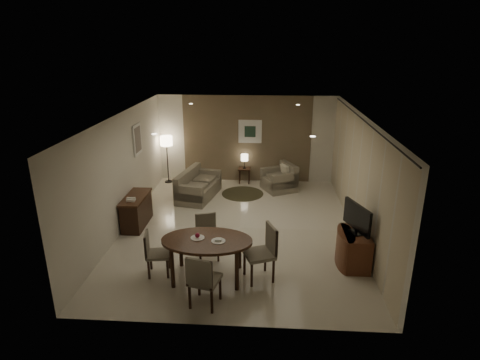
# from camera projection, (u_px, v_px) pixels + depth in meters

# --- Properties ---
(room_shell) EXTENTS (5.50, 7.00, 2.70)m
(room_shell) POSITION_uv_depth(u_px,v_px,m) (241.00, 169.00, 9.56)
(room_shell) COLOR beige
(room_shell) RESTS_ON ground
(taupe_accent) EXTENTS (3.96, 0.03, 2.70)m
(taupe_accent) POSITION_uv_depth(u_px,v_px,m) (247.00, 139.00, 12.47)
(taupe_accent) COLOR brown
(taupe_accent) RESTS_ON wall_back
(curtain_wall) EXTENTS (0.08, 6.70, 2.58)m
(curtain_wall) POSITION_uv_depth(u_px,v_px,m) (358.00, 178.00, 9.03)
(curtain_wall) COLOR beige
(curtain_wall) RESTS_ON wall_right
(curtain_rod) EXTENTS (0.03, 6.80, 0.03)m
(curtain_rod) POSITION_uv_depth(u_px,v_px,m) (364.00, 120.00, 8.60)
(curtain_rod) COLOR black
(curtain_rod) RESTS_ON wall_right
(art_back_frame) EXTENTS (0.72, 0.03, 0.72)m
(art_back_frame) POSITION_uv_depth(u_px,v_px,m) (250.00, 131.00, 12.36)
(art_back_frame) COLOR silver
(art_back_frame) RESTS_ON wall_back
(art_back_canvas) EXTENTS (0.34, 0.01, 0.34)m
(art_back_canvas) POSITION_uv_depth(u_px,v_px,m) (250.00, 132.00, 12.34)
(art_back_canvas) COLOR #1C3323
(art_back_canvas) RESTS_ON wall_back
(art_left_frame) EXTENTS (0.03, 0.60, 0.80)m
(art_left_frame) POSITION_uv_depth(u_px,v_px,m) (137.00, 139.00, 10.32)
(art_left_frame) COLOR silver
(art_left_frame) RESTS_ON wall_left
(art_left_canvas) EXTENTS (0.01, 0.46, 0.64)m
(art_left_canvas) POSITION_uv_depth(u_px,v_px,m) (138.00, 139.00, 10.32)
(art_left_canvas) COLOR gray
(art_left_canvas) RESTS_ON wall_left
(downlight_nl) EXTENTS (0.10, 0.10, 0.01)m
(downlight_nl) POSITION_uv_depth(u_px,v_px,m) (154.00, 134.00, 7.14)
(downlight_nl) COLOR white
(downlight_nl) RESTS_ON ceiling
(downlight_nr) EXTENTS (0.10, 0.10, 0.01)m
(downlight_nr) POSITION_uv_depth(u_px,v_px,m) (313.00, 136.00, 6.96)
(downlight_nr) COLOR white
(downlight_nr) RESTS_ON ceiling
(downlight_fl) EXTENTS (0.10, 0.10, 0.01)m
(downlight_fl) POSITION_uv_depth(u_px,v_px,m) (191.00, 104.00, 10.53)
(downlight_fl) COLOR white
(downlight_fl) RESTS_ON ceiling
(downlight_fr) EXTENTS (0.10, 0.10, 0.01)m
(downlight_fr) POSITION_uv_depth(u_px,v_px,m) (298.00, 105.00, 10.35)
(downlight_fr) COLOR white
(downlight_fr) RESTS_ON ceiling
(console_desk) EXTENTS (0.48, 1.20, 0.75)m
(console_desk) POSITION_uv_depth(u_px,v_px,m) (137.00, 211.00, 9.66)
(console_desk) COLOR #4D2A18
(console_desk) RESTS_ON floor
(telephone) EXTENTS (0.20, 0.14, 0.09)m
(telephone) POSITION_uv_depth(u_px,v_px,m) (131.00, 199.00, 9.24)
(telephone) COLOR white
(telephone) RESTS_ON console_desk
(tv_cabinet) EXTENTS (0.48, 0.90, 0.70)m
(tv_cabinet) POSITION_uv_depth(u_px,v_px,m) (355.00, 249.00, 7.96)
(tv_cabinet) COLOR brown
(tv_cabinet) RESTS_ON floor
(flat_tv) EXTENTS (0.36, 0.85, 0.60)m
(flat_tv) POSITION_uv_depth(u_px,v_px,m) (357.00, 218.00, 7.74)
(flat_tv) COLOR black
(flat_tv) RESTS_ON tv_cabinet
(dining_table) EXTENTS (1.69, 1.06, 0.79)m
(dining_table) POSITION_uv_depth(u_px,v_px,m) (207.00, 259.00, 7.51)
(dining_table) COLOR #4D2A18
(dining_table) RESTS_ON floor
(chair_near) EXTENTS (0.58, 0.58, 0.99)m
(chair_near) POSITION_uv_depth(u_px,v_px,m) (205.00, 279.00, 6.70)
(chair_near) COLOR gray
(chair_near) RESTS_ON floor
(chair_far) EXTENTS (0.55, 0.55, 0.91)m
(chair_far) POSITION_uv_depth(u_px,v_px,m) (208.00, 238.00, 8.16)
(chair_far) COLOR gray
(chair_far) RESTS_ON floor
(chair_left) EXTENTS (0.49, 0.49, 0.87)m
(chair_left) POSITION_uv_depth(u_px,v_px,m) (158.00, 254.00, 7.61)
(chair_left) COLOR gray
(chair_left) RESTS_ON floor
(chair_right) EXTENTS (0.66, 0.66, 1.06)m
(chair_right) POSITION_uv_depth(u_px,v_px,m) (259.00, 254.00, 7.42)
(chair_right) COLOR gray
(chair_right) RESTS_ON floor
(plate_a) EXTENTS (0.26, 0.26, 0.02)m
(plate_a) POSITION_uv_depth(u_px,v_px,m) (198.00, 238.00, 7.43)
(plate_a) COLOR white
(plate_a) RESTS_ON dining_table
(plate_b) EXTENTS (0.26, 0.26, 0.02)m
(plate_b) POSITION_uv_depth(u_px,v_px,m) (218.00, 241.00, 7.31)
(plate_b) COLOR white
(plate_b) RESTS_ON dining_table
(fruit_apple) EXTENTS (0.09, 0.09, 0.09)m
(fruit_apple) POSITION_uv_depth(u_px,v_px,m) (197.00, 235.00, 7.41)
(fruit_apple) COLOR maroon
(fruit_apple) RESTS_ON plate_a
(napkin) EXTENTS (0.12, 0.08, 0.03)m
(napkin) POSITION_uv_depth(u_px,v_px,m) (218.00, 240.00, 7.31)
(napkin) COLOR white
(napkin) RESTS_ON plate_b
(round_rug) EXTENTS (1.22, 1.22, 0.01)m
(round_rug) POSITION_uv_depth(u_px,v_px,m) (243.00, 194.00, 11.76)
(round_rug) COLOR #443F26
(round_rug) RESTS_ON floor
(sofa) EXTENTS (1.79, 1.15, 0.78)m
(sofa) POSITION_uv_depth(u_px,v_px,m) (199.00, 184.00, 11.39)
(sofa) COLOR gray
(sofa) RESTS_ON floor
(armchair) EXTENTS (1.15, 1.17, 0.79)m
(armchair) POSITION_uv_depth(u_px,v_px,m) (279.00, 177.00, 11.95)
(armchair) COLOR gray
(armchair) RESTS_ON floor
(side_table) EXTENTS (0.37, 0.37, 0.47)m
(side_table) POSITION_uv_depth(u_px,v_px,m) (244.00, 175.00, 12.62)
(side_table) COLOR black
(side_table) RESTS_ON floor
(table_lamp) EXTENTS (0.22, 0.22, 0.50)m
(table_lamp) POSITION_uv_depth(u_px,v_px,m) (244.00, 161.00, 12.46)
(table_lamp) COLOR #FFEAC1
(table_lamp) RESTS_ON side_table
(floor_lamp) EXTENTS (0.38, 0.38, 1.48)m
(floor_lamp) POSITION_uv_depth(u_px,v_px,m) (167.00, 160.00, 12.50)
(floor_lamp) COLOR #FFE5B7
(floor_lamp) RESTS_ON floor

